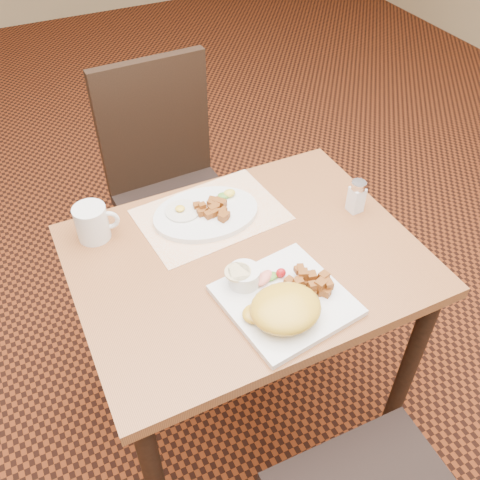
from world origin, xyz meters
The scene contains 15 objects.
ground centered at (0.00, 0.00, 0.00)m, with size 8.00×8.00×0.00m, color black.
table centered at (0.00, 0.00, 0.64)m, with size 0.90×0.70×0.75m.
chair_far centered at (0.02, 0.67, 0.54)m, with size 0.43×0.44×0.97m.
placemat centered at (-0.02, 0.19, 0.75)m, with size 0.40×0.28×0.00m, color white.
plate_square centered at (0.01, -0.19, 0.76)m, with size 0.28×0.28×0.02m, color silver.
plate_oval centered at (-0.03, 0.19, 0.76)m, with size 0.30×0.23×0.02m, color silver, non-canonical shape.
hollandaise_mound centered at (-0.02, -0.24, 0.80)m, with size 0.18×0.15×0.06m.
ramekin centered at (-0.06, -0.10, 0.79)m, with size 0.09×0.08×0.04m.
garnish_sq centered at (0.01, -0.12, 0.78)m, with size 0.09×0.06×0.03m.
fried_egg centered at (-0.09, 0.22, 0.77)m, with size 0.10×0.10×0.02m.
garnish_ov centered at (0.05, 0.23, 0.78)m, with size 0.06×0.04×0.02m.
salt_shaker centered at (0.37, 0.03, 0.80)m, with size 0.04×0.04×0.10m.
coffee_mug centered at (-0.34, 0.25, 0.80)m, with size 0.12×0.09×0.10m.
home_fries_sq centered at (0.09, -0.18, 0.78)m, with size 0.10×0.11×0.04m.
home_fries_ov centered at (-0.01, 0.18, 0.78)m, with size 0.09×0.11×0.03m.
Camera 1 is at (-0.46, -0.90, 1.75)m, focal length 40.00 mm.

